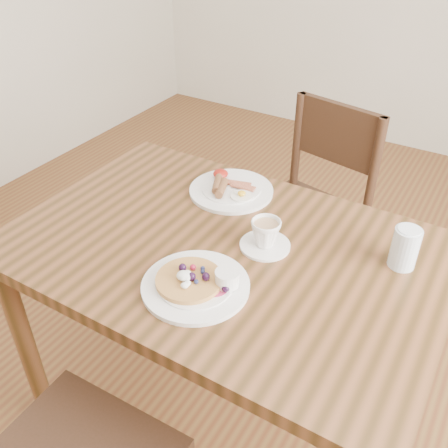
% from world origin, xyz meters
% --- Properties ---
extents(ground, '(5.00, 5.00, 0.00)m').
position_xyz_m(ground, '(0.00, 0.00, 0.00)').
color(ground, brown).
rests_on(ground, ground).
extents(dining_table, '(1.20, 0.80, 0.75)m').
position_xyz_m(dining_table, '(0.00, 0.00, 0.65)').
color(dining_table, brown).
rests_on(dining_table, ground).
extents(chair_far, '(0.50, 0.50, 0.88)m').
position_xyz_m(chair_far, '(-0.01, 0.70, 0.49)').
color(chair_far, '#351E13').
rests_on(chair_far, ground).
extents(pancake_plate, '(0.27, 0.27, 0.06)m').
position_xyz_m(pancake_plate, '(0.03, -0.18, 0.76)').
color(pancake_plate, white).
rests_on(pancake_plate, dining_table).
extents(breakfast_plate, '(0.27, 0.27, 0.04)m').
position_xyz_m(breakfast_plate, '(-0.13, 0.25, 0.76)').
color(breakfast_plate, white).
rests_on(breakfast_plate, dining_table).
extents(teacup_saucer, '(0.14, 0.14, 0.08)m').
position_xyz_m(teacup_saucer, '(0.10, 0.05, 0.79)').
color(teacup_saucer, white).
rests_on(teacup_saucer, dining_table).
extents(water_glass, '(0.07, 0.07, 0.11)m').
position_xyz_m(water_glass, '(0.44, 0.17, 0.81)').
color(water_glass, silver).
rests_on(water_glass, dining_table).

